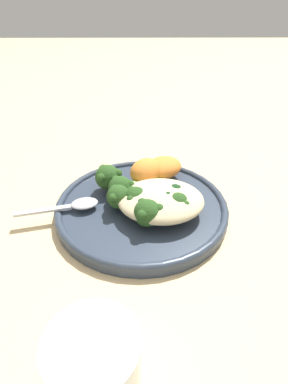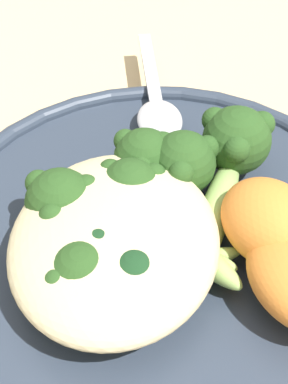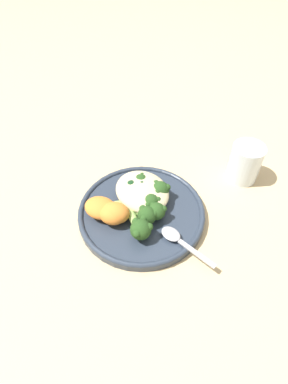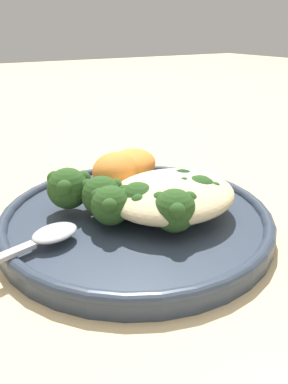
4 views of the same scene
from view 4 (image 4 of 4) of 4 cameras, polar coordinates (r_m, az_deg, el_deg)
ground_plane at (r=0.41m, az=-1.31°, el=-4.29°), size 4.00×4.00×0.00m
plate at (r=0.39m, az=-1.20°, el=-4.00°), size 0.28×0.28×0.02m
quinoa_mound at (r=0.37m, az=4.32°, el=-0.39°), size 0.13×0.11×0.04m
broccoli_stalk_0 at (r=0.39m, az=-9.39°, el=0.51°), size 0.13×0.05×0.04m
broccoli_stalk_1 at (r=0.37m, az=-5.42°, el=-0.40°), size 0.09×0.05×0.04m
broccoli_stalk_2 at (r=0.36m, az=-3.84°, el=-1.50°), size 0.09×0.07×0.04m
broccoli_stalk_3 at (r=0.37m, az=-0.63°, el=-0.94°), size 0.08×0.09×0.04m
broccoli_stalk_4 at (r=0.35m, az=3.80°, el=-2.12°), size 0.05×0.12×0.04m
broccoli_stalk_5 at (r=0.38m, az=7.21°, el=-0.07°), size 0.06×0.10×0.04m
broccoli_stalk_6 at (r=0.40m, az=5.36°, el=0.26°), size 0.06×0.07×0.03m
sweet_potato_chunk_0 at (r=0.43m, az=-4.58°, el=3.35°), size 0.07×0.07×0.04m
sweet_potato_chunk_1 at (r=0.43m, az=-3.98°, el=3.31°), size 0.08×0.08×0.04m
sweet_potato_chunk_2 at (r=0.45m, az=-1.90°, el=4.24°), size 0.09×0.08×0.03m
kale_tuft at (r=0.38m, az=5.33°, el=0.27°), size 0.05×0.05×0.04m
spoon at (r=0.33m, az=-15.37°, el=-6.88°), size 0.13×0.05×0.01m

